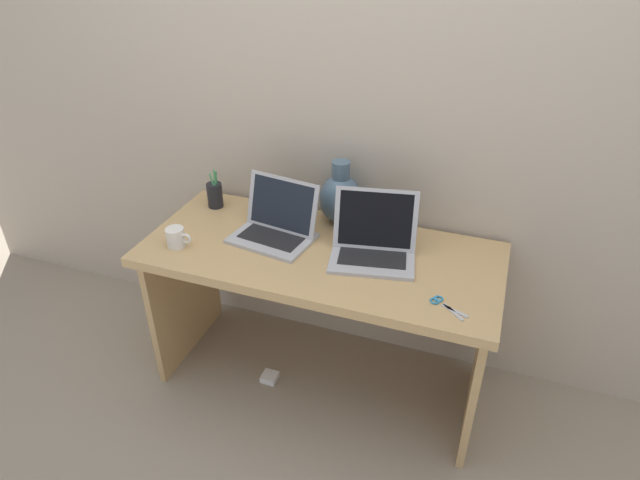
{
  "coord_description": "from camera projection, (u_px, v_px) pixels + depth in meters",
  "views": [
    {
      "loc": [
        0.62,
        -1.73,
        1.89
      ],
      "look_at": [
        0.0,
        0.0,
        0.75
      ],
      "focal_mm": 30.78,
      "sensor_mm": 36.0,
      "label": 1
    }
  ],
  "objects": [
    {
      "name": "ground_plane",
      "position": [
        320.0,
        377.0,
        2.56
      ],
      "size": [
        6.0,
        6.0,
        0.0
      ],
      "primitive_type": "plane",
      "color": "gray"
    },
    {
      "name": "scissors",
      "position": [
        443.0,
        304.0,
        1.89
      ],
      "size": [
        0.14,
        0.11,
        0.01
      ],
      "color": "#B7B7BC",
      "rests_on": "desk"
    },
    {
      "name": "laptop_right",
      "position": [
        374.0,
        240.0,
        2.13
      ],
      "size": [
        0.37,
        0.32,
        0.25
      ],
      "color": "#B2B2B7",
      "rests_on": "desk"
    },
    {
      "name": "power_brick",
      "position": [
        270.0,
        377.0,
        2.54
      ],
      "size": [
        0.07,
        0.07,
        0.03
      ],
      "primitive_type": "cube",
      "color": "white",
      "rests_on": "ground"
    },
    {
      "name": "green_vase",
      "position": [
        340.0,
        197.0,
        2.33
      ],
      "size": [
        0.18,
        0.18,
        0.28
      ],
      "color": "slate",
      "rests_on": "desk"
    },
    {
      "name": "pen_cup",
      "position": [
        215.0,
        195.0,
        2.47
      ],
      "size": [
        0.07,
        0.07,
        0.19
      ],
      "color": "black",
      "rests_on": "desk"
    },
    {
      "name": "back_wall",
      "position": [
        350.0,
        102.0,
        2.21
      ],
      "size": [
        4.4,
        0.04,
        2.4
      ],
      "primitive_type": "cube",
      "color": "#BCAD99",
      "rests_on": "ground"
    },
    {
      "name": "desk",
      "position": [
        320.0,
        281.0,
        2.26
      ],
      "size": [
        1.43,
        0.63,
        0.7
      ],
      "color": "tan",
      "rests_on": "ground"
    },
    {
      "name": "laptop_left",
      "position": [
        277.0,
        222.0,
        2.25
      ],
      "size": [
        0.35,
        0.28,
        0.24
      ],
      "color": "#B2B2B7",
      "rests_on": "desk"
    },
    {
      "name": "coffee_mug",
      "position": [
        176.0,
        237.0,
        2.2
      ],
      "size": [
        0.11,
        0.07,
        0.08
      ],
      "color": "white",
      "rests_on": "desk"
    }
  ]
}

